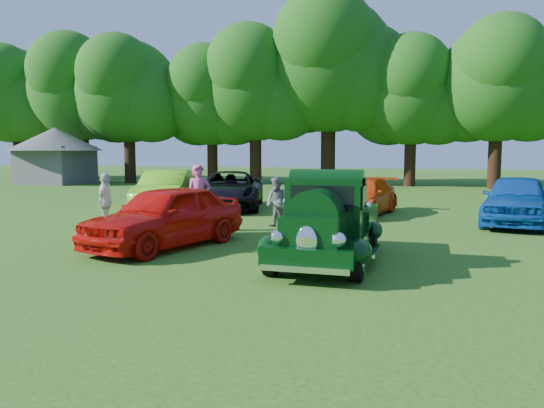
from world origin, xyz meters
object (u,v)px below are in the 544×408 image
(back_car_orange, at_px, (361,197))
(back_car_blue, at_px, (517,200))
(spectator_white, at_px, (105,202))
(hero_pickup, at_px, (328,225))
(spectator_grey, at_px, (277,202))
(spectator_pink, at_px, (199,198))
(red_convertible, at_px, (165,216))
(back_car_black, at_px, (230,190))
(gazebo, at_px, (55,149))
(back_car_lime, at_px, (167,191))

(back_car_orange, bearing_deg, back_car_blue, -3.12)
(back_car_blue, relative_size, spectator_white, 2.76)
(hero_pickup, xyz_separation_m, spectator_grey, (-2.33, 4.40, -0.00))
(spectator_pink, relative_size, spectator_white, 1.14)
(red_convertible, xyz_separation_m, back_car_orange, (3.74, 7.72, -0.10))
(back_car_black, xyz_separation_m, spectator_pink, (1.28, -5.85, 0.21))
(back_car_orange, relative_size, spectator_grey, 2.96)
(back_car_black, relative_size, back_car_orange, 1.19)
(spectator_white, height_order, gazebo, gazebo)
(gazebo, bearing_deg, back_car_lime, -40.86)
(hero_pickup, relative_size, gazebo, 0.70)
(gazebo, bearing_deg, hero_pickup, -42.03)
(spectator_white, bearing_deg, gazebo, 23.98)
(hero_pickup, relative_size, back_car_lime, 0.96)
(spectator_grey, height_order, spectator_white, spectator_white)
(red_convertible, relative_size, back_car_orange, 0.98)
(hero_pickup, relative_size, back_car_blue, 0.97)
(red_convertible, bearing_deg, spectator_pink, 111.71)
(back_car_orange, relative_size, spectator_pink, 2.36)
(back_car_lime, distance_m, spectator_grey, 5.91)
(spectator_pink, height_order, gazebo, gazebo)
(red_convertible, xyz_separation_m, spectator_pink, (-0.25, 2.53, 0.21))
(red_convertible, relative_size, back_car_black, 0.82)
(spectator_pink, bearing_deg, back_car_blue, -7.25)
(hero_pickup, relative_size, back_car_black, 0.84)
(hero_pickup, relative_size, back_car_orange, 1.00)
(back_car_lime, height_order, spectator_white, spectator_white)
(hero_pickup, xyz_separation_m, back_car_orange, (-0.29, 8.30, -0.11))
(back_car_black, bearing_deg, back_car_orange, -22.00)
(spectator_grey, bearing_deg, red_convertible, -82.77)
(back_car_black, distance_m, back_car_blue, 10.38)
(red_convertible, relative_size, spectator_pink, 2.30)
(red_convertible, height_order, spectator_white, spectator_white)
(spectator_pink, bearing_deg, hero_pickup, -67.15)
(back_car_lime, xyz_separation_m, gazebo, (-15.44, 13.36, 1.63))
(back_car_blue, bearing_deg, red_convertible, -131.88)
(back_car_orange, bearing_deg, hero_pickup, -77.14)
(hero_pickup, bearing_deg, back_car_lime, 135.69)
(back_car_lime, distance_m, back_car_blue, 12.13)
(spectator_pink, distance_m, gazebo, 25.64)
(hero_pickup, bearing_deg, spectator_white, 160.77)
(back_car_lime, distance_m, spectator_white, 4.94)
(red_convertible, xyz_separation_m, back_car_blue, (8.67, 6.49, 0.04))
(red_convertible, bearing_deg, spectator_white, 163.36)
(hero_pickup, xyz_separation_m, back_car_blue, (4.65, 7.07, 0.03))
(spectator_pink, relative_size, spectator_grey, 1.25)
(red_convertible, distance_m, back_car_blue, 10.84)
(back_car_blue, distance_m, spectator_grey, 7.48)
(red_convertible, relative_size, back_car_blue, 0.95)
(back_car_black, relative_size, spectator_white, 3.18)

